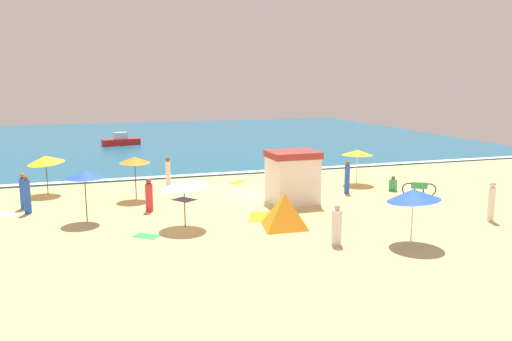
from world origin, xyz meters
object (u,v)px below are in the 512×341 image
Objects in this scene: beach_umbrella_1 at (46,160)px; beachgoer_2 at (337,226)px; beachgoer_7 at (24,192)px; small_boat_0 at (121,141)px; beachgoer_5 at (149,196)px; parked_bicycle at (419,189)px; beachgoer_8 at (393,184)px; beachgoer_10 at (168,173)px; beach_umbrella_5 at (84,174)px; beach_umbrella_6 at (413,195)px; beachgoer_9 at (492,202)px; beachgoer_4 at (27,196)px; beach_umbrella_3 at (357,153)px; beach_tent at (285,210)px; beachgoer_1 at (347,178)px; lifeguard_cabana at (293,177)px; beach_umbrella_4 at (184,184)px; beach_umbrella_2 at (135,160)px; beachgoer_3 at (295,170)px.

beach_umbrella_1 is 1.73× the size of beachgoer_2.
small_boat_0 is (5.81, 23.18, -0.32)m from beachgoer_7.
parked_bicycle is at bearing -4.18° from beachgoer_5.
small_boat_0 is at bearing 118.37° from parked_bicycle.
beachgoer_10 is at bearing 160.20° from beachgoer_8.
beach_umbrella_5 is 16.72m from beachgoer_8.
beach_umbrella_6 is 1.58× the size of beachgoer_9.
beachgoer_4 is 1.14× the size of beachgoer_5.
beachgoer_9 is (0.66, -6.79, 0.52)m from beachgoer_8.
small_boat_0 is (-12.68, 22.85, -1.42)m from beach_umbrella_3.
beachgoer_5 is 1.85× the size of beachgoer_8.
beach_umbrella_6 is at bearing -59.59° from beachgoer_10.
beach_tent is 1.47× the size of beachgoer_9.
beach_tent is 9.90m from beachgoer_10.
beach_umbrella_6 reaches higher than beachgoer_1.
beach_umbrella_5 is (-15.56, -3.75, 0.22)m from beach_umbrella_3.
beachgoer_2 is (-0.85, -6.69, -0.65)m from lifeguard_cabana.
beach_umbrella_4 is 1.39× the size of beachgoer_5.
beach_umbrella_6 is at bearing -127.34° from parked_bicycle.
beachgoer_5 is (0.40, -2.75, -1.34)m from beach_umbrella_2.
beach_umbrella_2 reaches higher than beach_umbrella_3.
beachgoer_10 is at bearing 25.76° from beachgoer_4.
small_boat_0 is (-9.05, 21.91, -0.40)m from beachgoer_3.
beach_umbrella_4 is 1.37× the size of parked_bicycle.
beachgoer_7 is at bearing 141.08° from beach_umbrella_4.
beach_umbrella_2 reaches higher than beachgoer_9.
beachgoer_5 is 0.91× the size of beachgoer_7.
parked_bicycle is at bearing -65.79° from beach_umbrella_3.
beachgoer_1 reaches higher than beachgoer_9.
beachgoer_4 is at bearing 166.46° from beachgoer_5.
parked_bicycle is at bearing 20.22° from beach_tent.
beach_umbrella_2 is 15.42m from parked_bicycle.
beachgoer_3 is at bearing 120.49° from beachgoer_1.
beachgoer_10 is (1.58, 4.75, 0.18)m from beachgoer_5.
beach_umbrella_5 is 1.22× the size of beachgoer_3.
beachgoer_3 is at bearing 138.32° from parked_bicycle.
lifeguard_cabana is 7.34m from parked_bicycle.
small_boat_0 is at bearing 89.94° from beachgoer_5.
beach_umbrella_4 is 13.63m from beachgoer_9.
beach_umbrella_4 is at bearing -69.71° from beachgoer_5.
beach_umbrella_3 is at bearing 100.30° from beachgoer_9.
beachgoer_1 is (11.31, -2.15, -1.22)m from beach_umbrella_2.
beach_umbrella_1 reaches higher than beachgoer_2.
beachgoer_7 is (-14.86, -1.27, -0.08)m from beachgoer_3.
beach_umbrella_1 is 1.02× the size of beach_tent.
beachgoer_8 is (1.01, -2.40, -1.55)m from beach_umbrella_3.
beach_umbrella_6 reaches higher than small_boat_0.
beach_umbrella_5 reaches higher than beachgoer_2.
beach_umbrella_3 is 9.39m from beachgoer_9.
beach_umbrella_2 is 4.45m from beach_umbrella_5.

